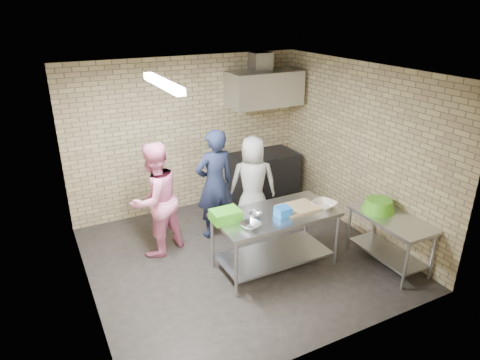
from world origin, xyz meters
The scene contains 25 objects.
floor centered at (0.00, 0.00, 0.00)m, with size 4.20×4.20×0.00m, color black.
ceiling centered at (0.00, 0.00, 2.70)m, with size 4.20×4.20×0.00m, color black.
back_wall centered at (0.00, 2.00, 1.35)m, with size 4.20×0.06×2.70m, color tan.
front_wall centered at (0.00, -2.00, 1.35)m, with size 4.20×0.06×2.70m, color tan.
left_wall centered at (-2.10, 0.00, 1.35)m, with size 0.06×4.00×2.70m, color tan.
right_wall centered at (2.10, 0.00, 1.35)m, with size 0.06×4.00×2.70m, color tan.
prep_table centered at (0.33, -0.41, 0.42)m, with size 1.69×0.84×0.84m, color #B8BAC0.
side_counter centered at (1.80, -1.10, 0.38)m, with size 0.60×1.20×0.75m, color silver.
stove centered at (1.35, 1.65, 0.45)m, with size 1.20×0.70×0.90m, color black.
range_hood centered at (1.35, 1.70, 2.10)m, with size 1.30×0.60×0.60m, color silver.
hood_duct centered at (1.35, 1.85, 2.55)m, with size 0.35×0.30×0.30m, color #A5A8AD.
wall_shelf centered at (1.65, 1.89, 1.92)m, with size 0.80×0.20×0.04m, color #3F2B19.
fluorescent_fixture centered at (-1.00, 0.00, 2.64)m, with size 0.10×1.25×0.08m, color white.
green_crate centered at (-0.37, -0.29, 0.92)m, with size 0.37×0.28×0.15m, color #3A9C1C.
blue_tub centered at (0.38, -0.51, 0.90)m, with size 0.19×0.19×0.12m, color blue.
cutting_board centered at (0.68, -0.43, 0.86)m, with size 0.52×0.39×0.03m, color tan.
mixing_bowl_a centered at (-0.17, -0.61, 0.88)m, with size 0.26×0.26×0.06m, color silver.
mixing_bowl_b centered at (0.03, -0.36, 0.87)m, with size 0.20×0.20×0.06m, color silver.
ceramic_bowl centered at (1.03, -0.56, 0.88)m, with size 0.32×0.32×0.08m, color beige.
green_basin centered at (1.78, -0.85, 0.83)m, with size 0.46×0.46×0.17m, color #59C626, non-canonical shape.
bottle_red centered at (1.40, 1.89, 2.03)m, with size 0.07×0.07×0.18m, color #B22619.
bottle_green centered at (1.80, 1.89, 2.02)m, with size 0.06×0.06×0.15m, color green.
man_navy centered at (-0.04, 0.79, 0.89)m, with size 0.65×0.42×1.77m, color black.
woman_pink centered at (-1.01, 0.72, 0.86)m, with size 0.83×0.65×1.72m, color pink.
woman_white centered at (0.64, 0.79, 0.78)m, with size 0.76×0.50×1.56m, color silver.
Camera 1 is at (-2.46, -4.80, 3.50)m, focal length 31.90 mm.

